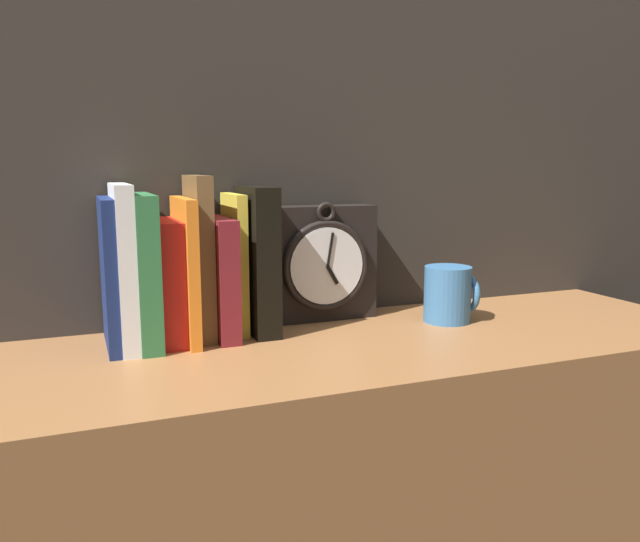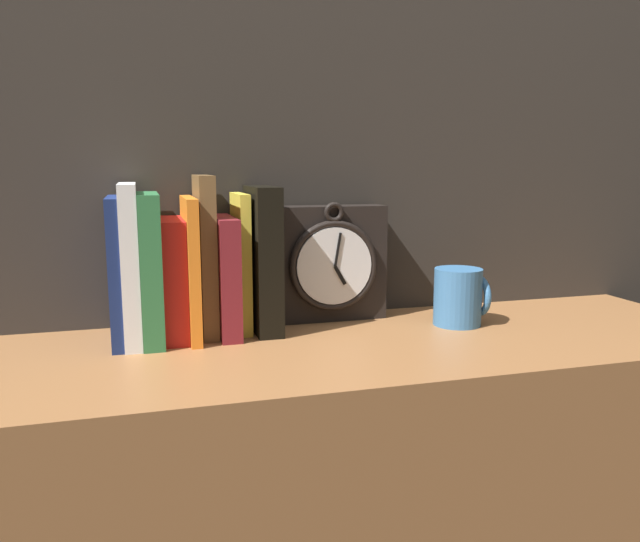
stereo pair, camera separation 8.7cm
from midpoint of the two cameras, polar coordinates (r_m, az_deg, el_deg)
name	(u,v)px [view 1 (the left image)]	position (r m, az deg, el deg)	size (l,w,h in m)	color
wall_back	(272,23)	(1.15, -6.76, 21.64)	(6.00, 0.05, 2.60)	#2D2823
clock	(320,263)	(1.09, -2.30, 0.71)	(0.20, 0.07, 0.21)	black
book_slot0_navy	(109,274)	(0.99, -21.19, -0.24)	(0.02, 0.15, 0.22)	navy
book_slot1_white	(124,266)	(0.98, -19.95, 0.39)	(0.03, 0.16, 0.24)	white
book_slot2_green	(144,270)	(0.98, -18.24, 0.06)	(0.03, 0.16, 0.23)	#2C6E3D
book_slot3_red	(167,281)	(1.00, -16.25, -0.90)	(0.04, 0.14, 0.19)	#B01C18
book_slot4_orange	(185,270)	(0.99, -14.70, 0.09)	(0.02, 0.16, 0.22)	orange
book_slot5_brown	(199,257)	(1.00, -13.45, 1.23)	(0.02, 0.13, 0.25)	brown
book_slot6_maroon	(220,277)	(1.01, -11.63, -0.58)	(0.03, 0.15, 0.19)	maroon
book_slot7_yellow	(235,264)	(1.02, -10.24, 0.66)	(0.02, 0.11, 0.23)	gold
book_slot8_black	(257,260)	(1.02, -8.23, 0.99)	(0.04, 0.14, 0.24)	black
mug	(449,294)	(1.10, 9.51, -2.11)	(0.09, 0.08, 0.10)	teal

